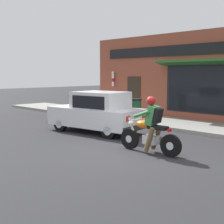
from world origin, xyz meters
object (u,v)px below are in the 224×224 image
object	(u,v)px
car_hatchback	(97,112)
trash_bin	(135,109)
fire_hydrant	(106,103)
motorcycle_with_rider	(150,129)

from	to	relation	value
car_hatchback	trash_bin	size ratio (longest dim) A/B	4.04
car_hatchback	trash_bin	world-z (taller)	car_hatchback
car_hatchback	fire_hydrant	bearing A→B (deg)	42.67
car_hatchback	fire_hydrant	distance (m)	5.97
car_hatchback	motorcycle_with_rider	bearing A→B (deg)	-108.00
motorcycle_with_rider	car_hatchback	world-z (taller)	motorcycle_with_rider
trash_bin	fire_hydrant	distance (m)	3.91
fire_hydrant	car_hatchback	bearing A→B (deg)	-137.33
trash_bin	fire_hydrant	bearing A→B (deg)	66.42
trash_bin	fire_hydrant	size ratio (longest dim) A/B	1.11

